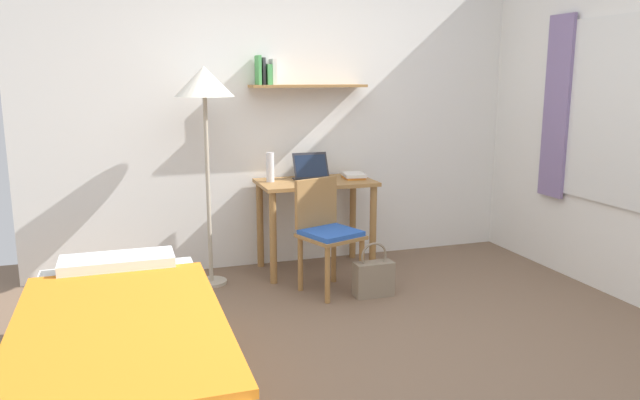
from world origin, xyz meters
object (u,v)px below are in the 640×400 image
(desk_chair, at_px, (326,230))
(desk, at_px, (316,199))
(laptop, at_px, (312,173))
(standing_lamp, at_px, (204,92))
(bed, at_px, (122,358))
(handbag, at_px, (374,278))
(book_stack, at_px, (354,176))
(water_bottle, at_px, (270,167))

(desk_chair, bearing_deg, desk, 81.12)
(desk, bearing_deg, laptop, 103.46)
(desk, height_order, standing_lamp, standing_lamp)
(bed, bearing_deg, handbag, 29.43)
(desk, xyz_separation_m, standing_lamp, (-0.89, -0.08, 0.88))
(desk, distance_m, desk_chair, 0.53)
(bed, relative_size, laptop, 6.64)
(book_stack, xyz_separation_m, handbag, (-0.12, -0.73, -0.64))
(bed, height_order, desk, desk)
(laptop, relative_size, handbag, 0.74)
(water_bottle, relative_size, book_stack, 0.99)
(standing_lamp, bearing_deg, handbag, -30.51)
(laptop, xyz_separation_m, handbag, (0.23, -0.78, -0.67))
(desk, bearing_deg, desk_chair, -98.88)
(desk, xyz_separation_m, water_bottle, (-0.37, 0.06, 0.28))
(bed, height_order, laptop, laptop)
(standing_lamp, relative_size, laptop, 5.57)
(desk, relative_size, handbag, 2.30)
(laptop, height_order, handbag, laptop)
(desk, bearing_deg, book_stack, -0.98)
(bed, xyz_separation_m, desk_chair, (1.49, 1.23, 0.23))
(desk_chair, distance_m, handbag, 0.50)
(water_bottle, bearing_deg, book_stack, -5.32)
(standing_lamp, bearing_deg, desk, 5.41)
(standing_lamp, height_order, laptop, standing_lamp)
(laptop, distance_m, book_stack, 0.35)
(bed, height_order, handbag, bed)
(desk_chair, relative_size, handbag, 2.07)
(bed, distance_m, laptop, 2.44)
(standing_lamp, distance_m, laptop, 1.11)
(bed, xyz_separation_m, laptop, (1.55, 1.79, 0.58))
(desk, height_order, laptop, laptop)
(water_bottle, relative_size, handbag, 0.59)
(desk_chair, bearing_deg, handbag, -38.21)
(desk, distance_m, laptop, 0.22)
(book_stack, bearing_deg, desk_chair, -129.68)
(handbag, bearing_deg, desk_chair, 141.79)
(desk, xyz_separation_m, desk_chair, (-0.08, -0.50, -0.13))
(bed, bearing_deg, book_stack, 42.32)
(book_stack, bearing_deg, water_bottle, 174.68)
(bed, relative_size, desk_chair, 2.36)
(handbag, bearing_deg, water_bottle, 126.11)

